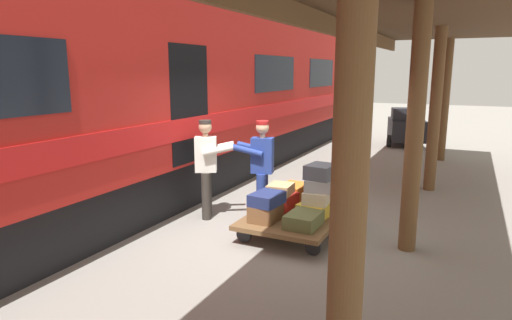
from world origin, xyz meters
TOP-DOWN VIEW (x-y plane):
  - ground_plane at (0.00, 0.00)m, footprint 60.00×60.00m
  - platform_canopy at (-1.75, -0.00)m, footprint 3.20×15.12m
  - train_car at (3.35, 0.00)m, footprint 3.02×20.92m
  - luggage_cart at (-0.13, -0.04)m, footprint 1.35×2.09m
  - suitcase_black_hardshell at (-0.44, -0.62)m, footprint 0.45×0.54m
  - suitcase_brown_leather at (0.17, 0.53)m, footprint 0.38×0.52m
  - suitcase_red_plastic at (0.17, -0.04)m, footprint 0.45×0.67m
  - suitcase_olive_duffel at (-0.44, 0.53)m, footprint 0.45×0.59m
  - suitcase_orange_carryall at (0.17, -0.62)m, footprint 0.46×0.58m
  - suitcase_yellow_case at (-0.44, -0.04)m, footprint 0.52×0.64m
  - suitcase_cream_canvas at (-0.45, -0.05)m, footprint 0.39×0.53m
  - suitcase_burgundy_valise at (-0.42, -0.65)m, footprint 0.43×0.40m
  - suitcase_navy_fabric at (0.15, 0.53)m, footprint 0.44×0.56m
  - suitcase_gray_aluminum at (-0.45, -0.05)m, footprint 0.49×0.49m
  - suitcase_slate_roller at (-0.48, -0.08)m, footprint 0.45×0.50m
  - suitcase_tan_vintage at (0.19, -0.08)m, footprint 0.40×0.46m
  - porter_in_overalls at (0.63, -0.27)m, footprint 0.72×0.53m
  - porter_by_door at (1.50, 0.05)m, footprint 0.74×0.62m
  - baggage_tug at (-0.56, -9.34)m, footprint 1.49×1.92m

SIDE VIEW (x-z plane):
  - ground_plane at x=0.00m, z-range 0.00..0.00m
  - luggage_cart at x=-0.13m, z-range 0.11..0.41m
  - suitcase_black_hardshell at x=-0.44m, z-range 0.30..0.48m
  - suitcase_olive_duffel at x=-0.44m, z-range 0.30..0.50m
  - suitcase_yellow_case at x=-0.44m, z-range 0.30..0.50m
  - suitcase_red_plastic at x=0.17m, z-range 0.30..0.55m
  - suitcase_brown_leather at x=0.17m, z-range 0.30..0.55m
  - suitcase_orange_carryall at x=0.17m, z-range 0.30..0.59m
  - suitcase_cream_canvas at x=-0.45m, z-range 0.50..0.69m
  - suitcase_burgundy_valise at x=-0.42m, z-range 0.48..0.72m
  - baggage_tug at x=-0.56m, z-range -0.02..1.28m
  - suitcase_tan_vintage at x=0.19m, z-range 0.55..0.71m
  - suitcase_navy_fabric at x=0.15m, z-range 0.55..0.73m
  - suitcase_gray_aluminum at x=-0.45m, z-range 0.69..0.88m
  - porter_in_overalls at x=0.63m, z-range 0.07..1.78m
  - porter_by_door at x=1.50m, z-range 0.07..1.78m
  - suitcase_slate_roller at x=-0.48m, z-range 0.88..1.10m
  - train_car at x=3.35m, z-range 0.06..4.06m
  - platform_canopy at x=-1.75m, z-range 1.50..5.06m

